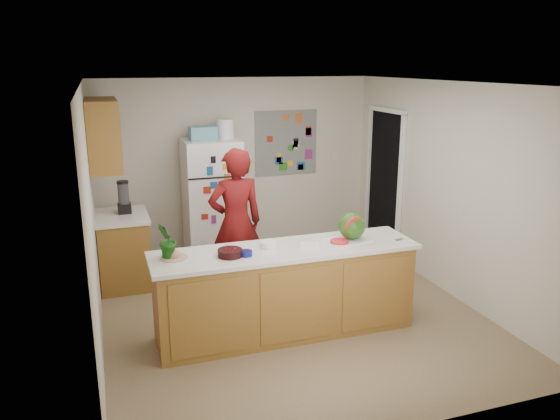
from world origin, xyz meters
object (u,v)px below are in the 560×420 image
object	(u,v)px
person	(236,223)
cherry_bowl	(230,253)
watermelon	(352,226)
refrigerator	(212,201)

from	to	relation	value
person	cherry_bowl	bearing A→B (deg)	69.78
watermelon	cherry_bowl	bearing A→B (deg)	-176.19
refrigerator	person	size ratio (longest dim) A/B	0.96
cherry_bowl	refrigerator	bearing A→B (deg)	82.31
watermelon	cherry_bowl	size ratio (longest dim) A/B	1.19
watermelon	person	bearing A→B (deg)	132.70
refrigerator	watermelon	xyz separation A→B (m)	(0.99, -2.34, 0.22)
cherry_bowl	person	bearing A→B (deg)	73.43
refrigerator	cherry_bowl	size ratio (longest dim) A/B	7.18
refrigerator	cherry_bowl	world-z (taller)	refrigerator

